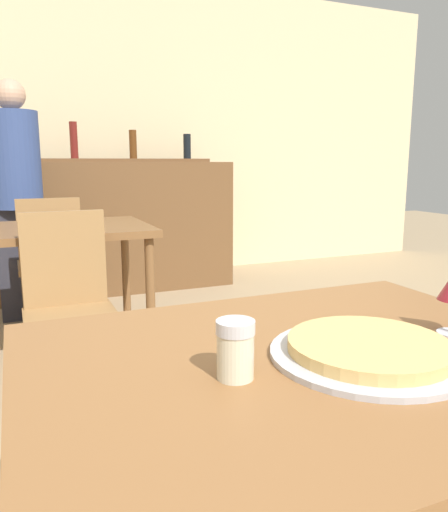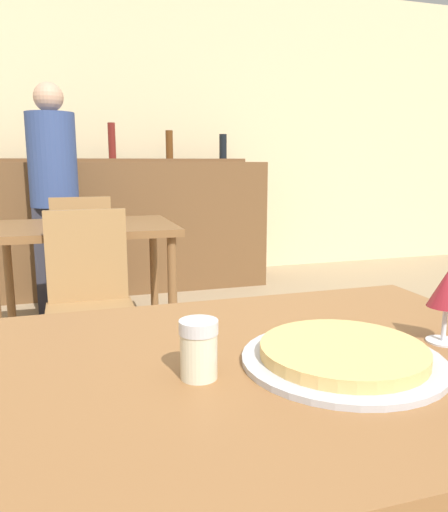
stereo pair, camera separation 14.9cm
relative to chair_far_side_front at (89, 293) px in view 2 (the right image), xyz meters
name	(u,v)px [view 2 (the right image)]	position (x,y,z in m)	size (l,w,h in m)	color
wall_back	(108,131)	(0.32, 2.56, 0.89)	(8.00, 0.05, 2.80)	beige
dining_table_near	(283,392)	(0.32, -1.50, 0.15)	(1.13, 0.87, 0.74)	brown
dining_table_far	(84,242)	(0.00, 0.54, 0.16)	(1.00, 0.74, 0.77)	brown
bar_counter	(117,227)	(0.32, 2.06, 0.04)	(2.60, 0.56, 1.11)	brown
bar_back_shelf	(108,156)	(0.28, 2.20, 0.66)	(2.39, 0.24, 0.34)	brown
chair_far_side_front	(89,293)	(0.00, 0.00, 0.00)	(0.40, 0.40, 0.89)	olive
chair_far_side_back	(83,253)	(0.00, 1.07, 0.00)	(0.40, 0.40, 0.89)	olive
pizza_tray	(343,355)	(0.42, -1.56, 0.25)	(0.39, 0.39, 0.04)	#B7B7BC
cheese_shaker	(199,349)	(0.14, -1.54, 0.28)	(0.07, 0.07, 0.11)	beige
person_standing	(54,192)	(-0.16, 1.48, 0.39)	(0.34, 0.34, 1.66)	#2D2D38
wine_glass	(447,291)	(0.68, -1.53, 0.34)	(0.08, 0.08, 0.16)	silver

